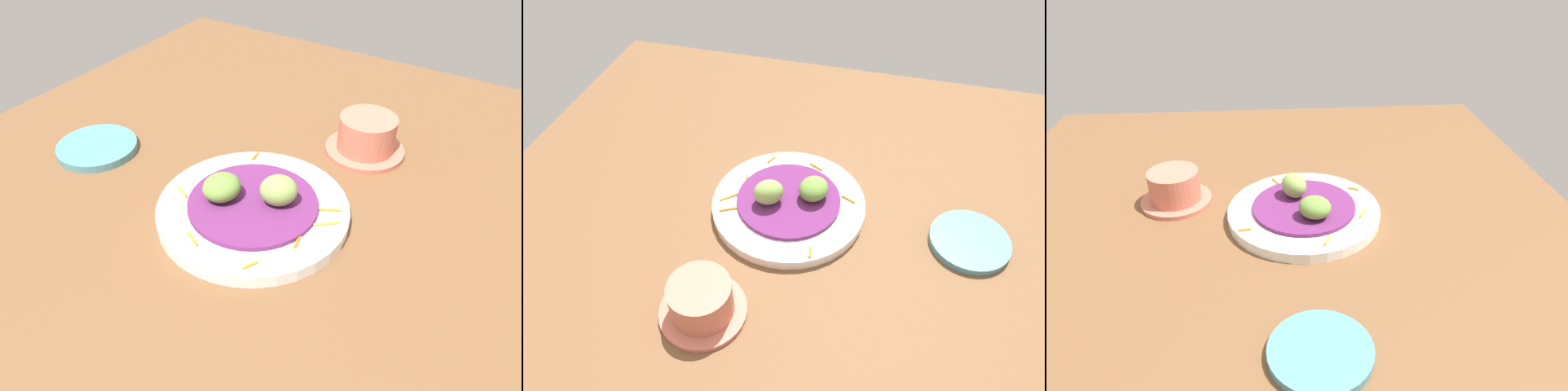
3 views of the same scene
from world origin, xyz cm
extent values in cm
cube|color=brown|center=(0.00, 0.00, 1.00)|extent=(110.00, 110.00, 2.00)
cylinder|color=white|center=(-0.43, -5.58, 2.91)|extent=(26.57, 26.57, 1.83)
cylinder|color=#60235B|center=(-0.43, -5.58, 4.18)|extent=(17.96, 17.96, 0.71)
cylinder|color=orange|center=(8.60, -8.22, 4.03)|extent=(1.02, 3.51, 0.40)
cylinder|color=orange|center=(-6.06, 4.51, 4.03)|extent=(0.67, 2.07, 0.40)
cylinder|color=orange|center=(-2.79, -15.41, 4.03)|extent=(2.60, 1.58, 0.40)
cylinder|color=orange|center=(10.28, -3.82, 4.03)|extent=(2.97, 2.60, 0.40)
cylinder|color=orange|center=(-9.96, -8.56, 4.03)|extent=(2.58, 1.45, 0.40)
cylinder|color=orange|center=(5.84, -15.28, 4.03)|extent=(1.25, 1.96, 0.40)
cylinder|color=orange|center=(9.16, -1.16, 4.03)|extent=(3.52, 2.05, 0.40)
ellipsoid|color=olive|center=(-3.98, -7.13, 6.39)|extent=(6.39, 6.73, 3.71)
ellipsoid|color=#84A851|center=(3.12, -4.03, 6.74)|extent=(6.46, 6.12, 4.41)
cylinder|color=teal|center=(-30.61, -5.36, 2.63)|extent=(12.98, 12.98, 1.25)
cylinder|color=#C66B56|center=(6.86, 17.62, 2.40)|extent=(12.83, 12.83, 0.80)
cylinder|color=#C66B56|center=(6.86, 17.62, 5.59)|extent=(9.14, 9.14, 5.58)
camera|label=1|loc=(28.84, -49.66, 47.67)|focal=34.40mm
camera|label=2|loc=(-13.85, 50.33, 63.41)|focal=32.89mm
camera|label=3|loc=(-68.80, -0.78, 47.22)|focal=32.10mm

